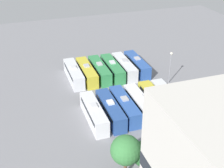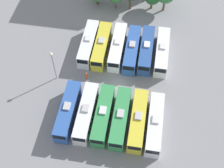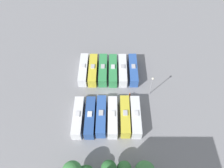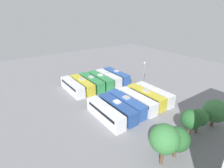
{
  "view_description": "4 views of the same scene",
  "coord_description": "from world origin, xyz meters",
  "px_view_note": "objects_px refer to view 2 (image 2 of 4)",
  "views": [
    {
      "loc": [
        20.57,
        56.32,
        34.64
      ],
      "look_at": [
        1.73,
        0.87,
        2.78
      ],
      "focal_mm": 50.0,
      "sensor_mm": 36.0,
      "label": 1
    },
    {
      "loc": [
        4.73,
        -36.39,
        51.35
      ],
      "look_at": [
        -0.91,
        -1.96,
        2.75
      ],
      "focal_mm": 50.0,
      "sensor_mm": 36.0,
      "label": 2
    },
    {
      "loc": [
        -1.37,
        38.14,
        54.84
      ],
      "look_at": [
        -1.26,
        -1.87,
        2.88
      ],
      "focal_mm": 35.0,
      "sensor_mm": 36.0,
      "label": 3
    },
    {
      "loc": [
        25.7,
        36.25,
        22.33
      ],
      "look_at": [
        -0.59,
        -0.67,
        3.19
      ],
      "focal_mm": 28.0,
      "sensor_mm": 36.0,
      "label": 4
    }
  ],
  "objects_px": {
    "bus_0": "(68,111)",
    "bus_9": "(132,49)",
    "bus_2": "(103,115)",
    "light_pole": "(53,62)",
    "bus_4": "(138,120)",
    "bus_1": "(86,113)",
    "bus_7": "(102,46)",
    "bus_8": "(118,47)",
    "bus_3": "(120,118)",
    "bus_6": "(88,43)",
    "bus_11": "(162,51)",
    "bus_10": "(146,50)",
    "worker_person": "(87,76)",
    "bus_5": "(155,124)"
  },
  "relations": [
    {
      "from": "bus_0",
      "to": "bus_9",
      "type": "relative_size",
      "value": 1.0
    },
    {
      "from": "bus_2",
      "to": "light_pole",
      "type": "xyz_separation_m",
      "value": [
        -11.18,
        8.04,
        3.46
      ]
    },
    {
      "from": "bus_4",
      "to": "bus_1",
      "type": "bearing_deg",
      "value": 179.89
    },
    {
      "from": "bus_4",
      "to": "bus_7",
      "type": "height_order",
      "value": "same"
    },
    {
      "from": "bus_8",
      "to": "light_pole",
      "type": "distance_m",
      "value": 14.83
    },
    {
      "from": "bus_7",
      "to": "bus_8",
      "type": "relative_size",
      "value": 1.0
    },
    {
      "from": "bus_2",
      "to": "bus_1",
      "type": "bearing_deg",
      "value": -178.54
    },
    {
      "from": "bus_7",
      "to": "bus_8",
      "type": "height_order",
      "value": "same"
    },
    {
      "from": "bus_3",
      "to": "light_pole",
      "type": "distance_m",
      "value": 16.92
    },
    {
      "from": "bus_6",
      "to": "bus_8",
      "type": "distance_m",
      "value": 6.35
    },
    {
      "from": "bus_0",
      "to": "bus_11",
      "type": "xyz_separation_m",
      "value": [
        16.13,
        17.4,
        0.0
      ]
    },
    {
      "from": "bus_8",
      "to": "bus_11",
      "type": "height_order",
      "value": "same"
    },
    {
      "from": "bus_4",
      "to": "light_pole",
      "type": "xyz_separation_m",
      "value": [
        -17.61,
        8.14,
        3.46
      ]
    },
    {
      "from": "bus_6",
      "to": "light_pole",
      "type": "height_order",
      "value": "light_pole"
    },
    {
      "from": "bus_4",
      "to": "bus_10",
      "type": "bearing_deg",
      "value": 90.58
    },
    {
      "from": "bus_1",
      "to": "bus_11",
      "type": "distance_m",
      "value": 21.44
    },
    {
      "from": "bus_0",
      "to": "bus_11",
      "type": "relative_size",
      "value": 1.0
    },
    {
      "from": "bus_2",
      "to": "bus_3",
      "type": "relative_size",
      "value": 1.0
    },
    {
      "from": "bus_1",
      "to": "bus_0",
      "type": "bearing_deg",
      "value": -178.03
    },
    {
      "from": "bus_8",
      "to": "worker_person",
      "type": "relative_size",
      "value": 6.62
    },
    {
      "from": "bus_1",
      "to": "bus_4",
      "type": "height_order",
      "value": "same"
    },
    {
      "from": "bus_6",
      "to": "worker_person",
      "type": "relative_size",
      "value": 6.62
    },
    {
      "from": "bus_9",
      "to": "worker_person",
      "type": "relative_size",
      "value": 6.62
    },
    {
      "from": "bus_0",
      "to": "worker_person",
      "type": "relative_size",
      "value": 6.62
    },
    {
      "from": "bus_1",
      "to": "bus_9",
      "type": "bearing_deg",
      "value": 69.36
    },
    {
      "from": "bus_7",
      "to": "light_pole",
      "type": "distance_m",
      "value": 12.25
    },
    {
      "from": "bus_4",
      "to": "bus_7",
      "type": "xyz_separation_m",
      "value": [
        -9.77,
        16.89,
        0.0
      ]
    },
    {
      "from": "bus_9",
      "to": "bus_1",
      "type": "bearing_deg",
      "value": -110.64
    },
    {
      "from": "bus_1",
      "to": "bus_10",
      "type": "bearing_deg",
      "value": 61.47
    },
    {
      "from": "bus_6",
      "to": "bus_3",
      "type": "bearing_deg",
      "value": -60.96
    },
    {
      "from": "bus_8",
      "to": "bus_7",
      "type": "bearing_deg",
      "value": -175.56
    },
    {
      "from": "bus_8",
      "to": "bus_10",
      "type": "height_order",
      "value": "same"
    },
    {
      "from": "bus_0",
      "to": "bus_1",
      "type": "xyz_separation_m",
      "value": [
        3.43,
        0.12,
        0.0
      ]
    },
    {
      "from": "bus_1",
      "to": "bus_7",
      "type": "distance_m",
      "value": 16.87
    },
    {
      "from": "bus_5",
      "to": "light_pole",
      "type": "relative_size",
      "value": 1.52
    },
    {
      "from": "bus_2",
      "to": "bus_10",
      "type": "bearing_deg",
      "value": 69.98
    },
    {
      "from": "bus_5",
      "to": "bus_11",
      "type": "relative_size",
      "value": 1.0
    },
    {
      "from": "bus_4",
      "to": "bus_9",
      "type": "bearing_deg",
      "value": 100.76
    },
    {
      "from": "bus_2",
      "to": "bus_3",
      "type": "bearing_deg",
      "value": -2.5
    },
    {
      "from": "bus_0",
      "to": "bus_8",
      "type": "relative_size",
      "value": 1.0
    },
    {
      "from": "bus_2",
      "to": "bus_11",
      "type": "distance_m",
      "value": 19.68
    },
    {
      "from": "bus_10",
      "to": "light_pole",
      "type": "distance_m",
      "value": 19.98
    },
    {
      "from": "bus_1",
      "to": "light_pole",
      "type": "height_order",
      "value": "light_pole"
    },
    {
      "from": "bus_2",
      "to": "bus_7",
      "type": "distance_m",
      "value": 17.12
    },
    {
      "from": "bus_6",
      "to": "bus_8",
      "type": "height_order",
      "value": "same"
    },
    {
      "from": "bus_1",
      "to": "light_pole",
      "type": "xyz_separation_m",
      "value": [
        -8.06,
        8.12,
        3.46
      ]
    },
    {
      "from": "bus_9",
      "to": "light_pole",
      "type": "height_order",
      "value": "light_pole"
    },
    {
      "from": "bus_2",
      "to": "bus_7",
      "type": "xyz_separation_m",
      "value": [
        -3.35,
        16.79,
        0.0
      ]
    },
    {
      "from": "bus_10",
      "to": "worker_person",
      "type": "relative_size",
      "value": 6.62
    },
    {
      "from": "bus_0",
      "to": "bus_7",
      "type": "distance_m",
      "value": 17.29
    }
  ]
}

